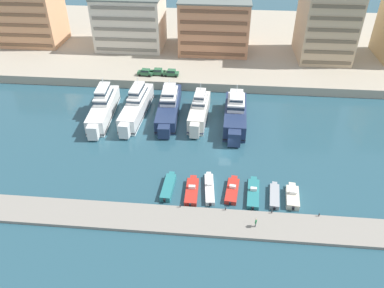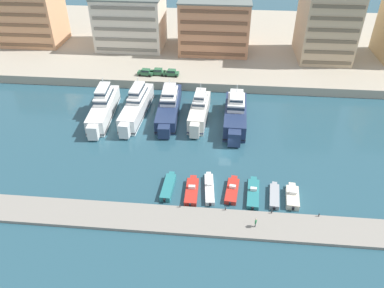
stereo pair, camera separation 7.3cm
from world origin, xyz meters
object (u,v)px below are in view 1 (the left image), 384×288
(yacht_navy_mid_left, at_px, (169,105))
(motorboat_red_center_left, at_px, (232,190))
(yacht_ivory_center_left, at_px, (199,110))
(pedestrian_near_edge, at_px, (256,222))
(motorboat_cream_mid_right, at_px, (292,197))
(motorboat_grey_center_right, at_px, (274,196))
(motorboat_teal_far_left, at_px, (168,187))
(car_green_left, at_px, (158,72))
(car_green_mid_left, at_px, (171,73))
(yacht_navy_center, at_px, (235,114))
(yacht_white_far_left, at_px, (103,107))
(motorboat_white_mid_left, at_px, (209,189))
(car_green_far_left, at_px, (145,72))
(yacht_white_left, at_px, (136,106))
(motorboat_teal_center, at_px, (253,193))
(motorboat_red_left, at_px, (192,191))

(yacht_navy_mid_left, height_order, motorboat_red_center_left, yacht_navy_mid_left)
(yacht_ivory_center_left, height_order, pedestrian_near_edge, yacht_ivory_center_left)
(motorboat_red_center_left, bearing_deg, motorboat_cream_mid_right, -4.66)
(motorboat_grey_center_right, bearing_deg, motorboat_teal_far_left, 178.37)
(motorboat_cream_mid_right, distance_m, car_green_left, 53.15)
(car_green_mid_left, bearing_deg, yacht_navy_center, -47.81)
(yacht_white_far_left, relative_size, yacht_ivory_center_left, 1.21)
(yacht_ivory_center_left, distance_m, yacht_navy_center, 8.26)
(motorboat_white_mid_left, distance_m, car_green_far_left, 46.21)
(yacht_white_far_left, distance_m, yacht_white_left, 7.62)
(motorboat_teal_far_left, height_order, motorboat_grey_center_right, motorboat_teal_far_left)
(motorboat_teal_center, bearing_deg, yacht_ivory_center_left, 114.69)
(motorboat_white_mid_left, height_order, motorboat_teal_center, motorboat_teal_center)
(yacht_ivory_center_left, relative_size, motorboat_grey_center_right, 2.50)
(yacht_navy_mid_left, height_order, motorboat_cream_mid_right, yacht_navy_mid_left)
(yacht_navy_mid_left, distance_m, motorboat_teal_center, 32.69)
(pedestrian_near_edge, bearing_deg, motorboat_grey_center_right, 64.03)
(yacht_ivory_center_left, height_order, yacht_navy_center, yacht_navy_center)
(yacht_white_far_left, height_order, motorboat_cream_mid_right, yacht_white_far_left)
(car_green_far_left, height_order, car_green_left, same)
(motorboat_teal_far_left, distance_m, car_green_mid_left, 42.86)
(yacht_navy_center, relative_size, motorboat_red_left, 2.51)
(motorboat_teal_center, relative_size, pedestrian_near_edge, 4.83)
(motorboat_red_left, bearing_deg, yacht_navy_mid_left, 106.24)
(car_green_left, bearing_deg, yacht_navy_center, -42.63)
(motorboat_red_left, relative_size, motorboat_cream_mid_right, 1.20)
(motorboat_teal_center, distance_m, pedestrian_near_edge, 8.02)
(yacht_ivory_center_left, distance_m, motorboat_cream_mid_right, 31.07)
(motorboat_cream_mid_right, bearing_deg, yacht_white_far_left, 148.68)
(motorboat_cream_mid_right, distance_m, car_green_mid_left, 50.85)
(motorboat_red_left, bearing_deg, motorboat_red_center_left, 6.59)
(motorboat_red_left, relative_size, pedestrian_near_edge, 4.47)
(yacht_white_far_left, relative_size, motorboat_red_center_left, 2.79)
(yacht_white_left, relative_size, yacht_navy_center, 1.10)
(yacht_white_left, bearing_deg, motorboat_teal_far_left, -66.43)
(car_green_far_left, bearing_deg, motorboat_red_left, -68.95)
(yacht_white_far_left, bearing_deg, car_green_far_left, 70.71)
(yacht_white_far_left, height_order, car_green_mid_left, yacht_white_far_left)
(motorboat_red_left, height_order, motorboat_teal_center, motorboat_red_left)
(yacht_navy_center, bearing_deg, pedestrian_near_edge, -84.32)
(yacht_ivory_center_left, bearing_deg, motorboat_cream_mid_right, -54.40)
(motorboat_teal_far_left, bearing_deg, yacht_navy_center, 63.36)
(motorboat_teal_far_left, distance_m, motorboat_teal_center, 15.03)
(motorboat_teal_center, relative_size, car_green_left, 2.03)
(motorboat_red_left, height_order, car_green_mid_left, car_green_mid_left)
(motorboat_white_mid_left, relative_size, motorboat_grey_center_right, 1.26)
(yacht_white_left, distance_m, yacht_navy_center, 23.01)
(yacht_navy_mid_left, bearing_deg, car_green_mid_left, 95.58)
(yacht_white_left, xyz_separation_m, pedestrian_near_edge, (26.09, -33.44, -0.84))
(yacht_white_left, xyz_separation_m, motorboat_teal_center, (26.11, -25.51, -2.00))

